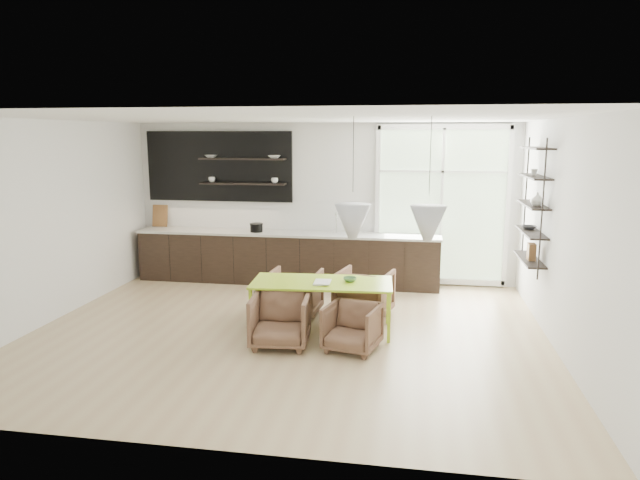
{
  "coord_description": "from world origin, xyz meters",
  "views": [
    {
      "loc": [
        1.69,
        -7.3,
        2.69
      ],
      "look_at": [
        0.36,
        0.6,
        1.2
      ],
      "focal_mm": 32.0,
      "sensor_mm": 36.0,
      "label": 1
    }
  ],
  "objects_px": {
    "armchair_back_right": "(364,293)",
    "wire_stool": "(265,303)",
    "armchair_back_left": "(294,293)",
    "armchair_front_right": "(352,327)",
    "armchair_front_left": "(280,320)",
    "dining_table": "(322,285)"
  },
  "relations": [
    {
      "from": "armchair_back_left",
      "to": "armchair_front_right",
      "type": "relative_size",
      "value": 1.17
    },
    {
      "from": "armchair_back_left",
      "to": "armchair_front_right",
      "type": "bearing_deg",
      "value": 132.68
    },
    {
      "from": "armchair_back_left",
      "to": "armchair_back_right",
      "type": "height_order",
      "value": "armchair_back_right"
    },
    {
      "from": "armchair_back_right",
      "to": "armchair_back_left",
      "type": "bearing_deg",
      "value": 20.51
    },
    {
      "from": "dining_table",
      "to": "armchair_front_right",
      "type": "bearing_deg",
      "value": -57.02
    },
    {
      "from": "armchair_front_right",
      "to": "wire_stool",
      "type": "distance_m",
      "value": 1.63
    },
    {
      "from": "dining_table",
      "to": "armchair_front_left",
      "type": "height_order",
      "value": "dining_table"
    },
    {
      "from": "armchair_back_left",
      "to": "dining_table",
      "type": "bearing_deg",
      "value": 135.11
    },
    {
      "from": "armchair_front_left",
      "to": "armchair_back_left",
      "type": "bearing_deg",
      "value": 88.85
    },
    {
      "from": "armchair_back_right",
      "to": "wire_stool",
      "type": "xyz_separation_m",
      "value": [
        -1.39,
        -0.5,
        -0.07
      ]
    },
    {
      "from": "armchair_front_right",
      "to": "wire_stool",
      "type": "xyz_separation_m",
      "value": [
        -1.37,
        0.89,
        -0.01
      ]
    },
    {
      "from": "armchair_front_right",
      "to": "armchair_back_left",
      "type": "bearing_deg",
      "value": 142.66
    },
    {
      "from": "armchair_back_left",
      "to": "wire_stool",
      "type": "height_order",
      "value": "armchair_back_left"
    },
    {
      "from": "armchair_back_right",
      "to": "wire_stool",
      "type": "distance_m",
      "value": 1.48
    },
    {
      "from": "armchair_back_left",
      "to": "armchair_back_right",
      "type": "xyz_separation_m",
      "value": [
        1.04,
        0.13,
        0.01
      ]
    },
    {
      "from": "wire_stool",
      "to": "armchair_front_left",
      "type": "bearing_deg",
      "value": -63.87
    },
    {
      "from": "armchair_front_left",
      "to": "wire_stool",
      "type": "height_order",
      "value": "armchair_front_left"
    },
    {
      "from": "armchair_front_left",
      "to": "armchair_front_right",
      "type": "distance_m",
      "value": 0.93
    },
    {
      "from": "armchair_front_right",
      "to": "wire_stool",
      "type": "relative_size",
      "value": 1.46
    },
    {
      "from": "dining_table",
      "to": "armchair_front_left",
      "type": "xyz_separation_m",
      "value": [
        -0.43,
        -0.66,
        -0.31
      ]
    },
    {
      "from": "armchair_front_left",
      "to": "armchair_front_right",
      "type": "relative_size",
      "value": 1.14
    },
    {
      "from": "armchair_back_left",
      "to": "wire_stool",
      "type": "bearing_deg",
      "value": 49.09
    }
  ]
}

